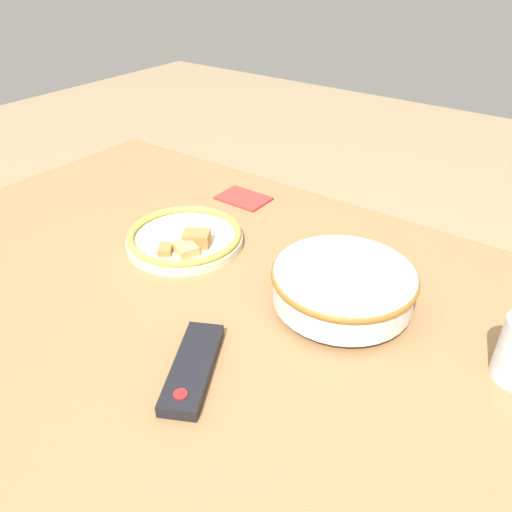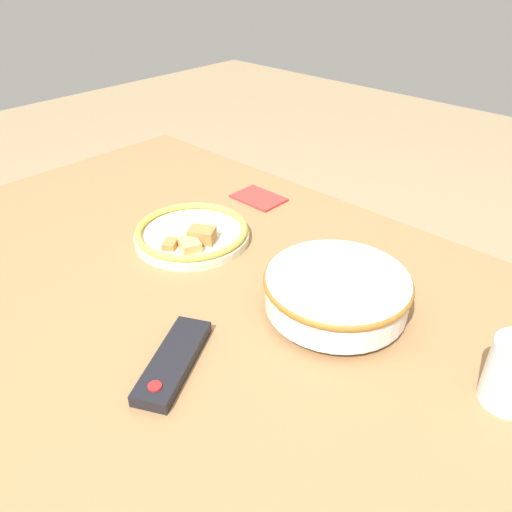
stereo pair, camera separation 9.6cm
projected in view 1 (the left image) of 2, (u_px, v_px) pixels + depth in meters
The scene contains 5 objects.
dining_table at pixel (218, 337), 0.92m from camera, with size 1.55×1.02×0.73m.
noodle_bowl at pixel (343, 285), 0.87m from camera, with size 0.25×0.25×0.07m.
food_plate at pixel (185, 238), 1.06m from camera, with size 0.25×0.25×0.05m.
tv_remote at pixel (193, 367), 0.75m from camera, with size 0.14×0.19×0.02m.
folded_napkin at pixel (243, 198), 1.25m from camera, with size 0.12×0.09×0.01m.
Camera 1 is at (-0.47, 0.52, 1.29)m, focal length 35.00 mm.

